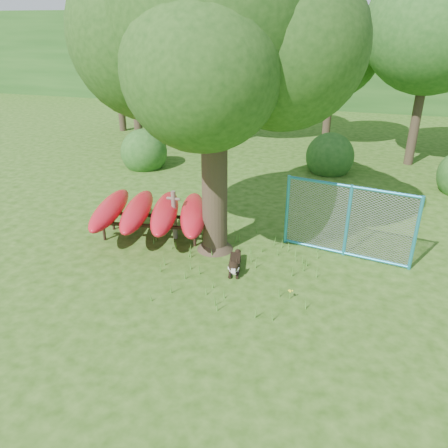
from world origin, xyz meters
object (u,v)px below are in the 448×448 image
(oak_tree, at_px, (212,28))
(husky_dog, at_px, (235,264))
(fence_section, at_px, (348,221))
(kayak_rack, at_px, (151,212))

(oak_tree, bearing_deg, husky_dog, -49.36)
(husky_dog, height_order, fence_section, fence_section)
(husky_dog, relative_size, fence_section, 0.34)
(kayak_rack, distance_m, fence_section, 4.94)
(oak_tree, xyz_separation_m, kayak_rack, (-1.76, 0.09, -4.36))
(husky_dog, bearing_deg, fence_section, 20.49)
(kayak_rack, height_order, husky_dog, kayak_rack)
(oak_tree, distance_m, fence_section, 5.28)
(husky_dog, bearing_deg, oak_tree, 118.76)
(fence_section, bearing_deg, kayak_rack, -164.26)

